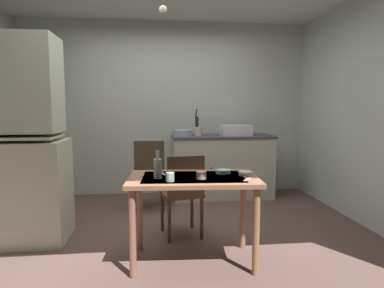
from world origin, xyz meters
name	(u,v)px	position (x,y,z in m)	size (l,w,h in m)	color
ground_plane	(173,232)	(0.00, 0.00, 0.00)	(5.35, 5.35, 0.00)	brown
wall_back	(166,109)	(0.00, 1.76, 1.32)	(4.45, 0.10, 2.63)	beige
wall_right	(371,110)	(2.22, 0.00, 1.32)	(0.10, 3.52, 2.63)	silver
hutch_cabinet	(9,147)	(-1.61, -0.04, 0.95)	(1.08, 0.59, 2.04)	beige
counter_cabinet	(222,166)	(0.82, 1.39, 0.46)	(1.49, 0.64, 0.93)	beige
sink_basin	(235,130)	(1.02, 1.39, 1.01)	(0.44, 0.34, 0.15)	white
hand_pump	(197,124)	(0.45, 1.43, 1.10)	(0.05, 0.27, 0.39)	#232328
mixing_bowl_counter	(182,133)	(0.22, 1.34, 0.97)	(0.27, 0.27, 0.09)	#9EB2C6
stoneware_crock	(198,131)	(0.46, 1.40, 0.99)	(0.12, 0.12, 0.12)	beige
dining_table	(193,190)	(0.14, -0.70, 0.64)	(1.14, 0.72, 0.76)	#9D6C4D
chair_far_side	(183,192)	(0.10, -0.14, 0.48)	(0.47, 0.47, 0.87)	#4D3323
chair_by_counter	(150,173)	(-0.25, 0.84, 0.49)	(0.40, 0.40, 0.92)	#48392A
serving_bowl_wide	(245,173)	(0.60, -0.69, 0.78)	(0.11, 0.11, 0.03)	white
soup_bowl_small	(223,171)	(0.43, -0.59, 0.78)	(0.13, 0.13, 0.03)	#ADD1C1
teacup_mint	(201,175)	(0.20, -0.79, 0.79)	(0.09, 0.09, 0.06)	tan
teacup_cream	(170,177)	(-0.06, -0.86, 0.80)	(0.07, 0.07, 0.07)	#ADD1C1
glass_bottle	(158,167)	(-0.16, -0.73, 0.85)	(0.07, 0.07, 0.23)	#B7BCC1
table_knife	(162,173)	(-0.12, -0.53, 0.76)	(0.20, 0.02, 0.01)	silver
teaspoon_near_bowl	(247,179)	(0.57, -0.87, 0.76)	(0.15, 0.02, 0.01)	beige
pendant_bulb	(163,9)	(-0.08, 0.10, 2.35)	(0.08, 0.08, 0.08)	#F9EFCC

